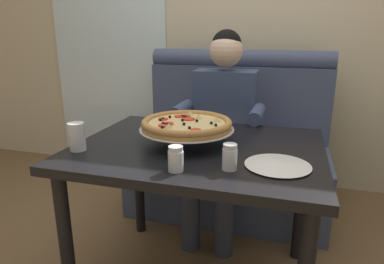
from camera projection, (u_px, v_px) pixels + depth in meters
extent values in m
cube|color=beige|center=(247.00, 14.00, 2.75)|extent=(6.00, 0.12, 2.80)
cube|color=white|center=(107.00, 15.00, 3.02)|extent=(1.10, 0.02, 2.80)
cube|color=#424C6B|center=(227.00, 182.00, 2.44)|extent=(1.36, 0.60, 0.46)
cube|color=#424C6B|center=(238.00, 108.00, 2.67)|extent=(1.36, 0.18, 0.65)
cylinder|color=#424C6B|center=(240.00, 59.00, 2.56)|extent=(1.36, 0.14, 0.14)
cube|color=black|center=(198.00, 149.00, 1.58)|extent=(1.12, 0.88, 0.04)
cylinder|color=black|center=(67.00, 248.00, 1.48)|extent=(0.06, 0.06, 0.71)
cylinder|color=black|center=(139.00, 180.00, 2.16)|extent=(0.06, 0.06, 0.71)
cylinder|color=black|center=(301.00, 201.00, 1.89)|extent=(0.06, 0.06, 0.71)
cube|color=#2D3342|center=(217.00, 152.00, 2.13)|extent=(0.34, 0.40, 0.15)
cylinder|color=#2D3342|center=(191.00, 213.00, 2.01)|extent=(0.11, 0.11, 0.46)
cylinder|color=#2D3342|center=(224.00, 218.00, 1.96)|extent=(0.11, 0.11, 0.46)
cube|color=#38476B|center=(225.00, 113.00, 2.27)|extent=(0.40, 0.22, 0.56)
cylinder|color=#38476B|center=(182.00, 109.00, 2.12)|extent=(0.08, 0.28, 0.08)
cylinder|color=#38476B|center=(257.00, 114.00, 1.99)|extent=(0.08, 0.28, 0.08)
sphere|color=beige|center=(226.00, 51.00, 2.14)|extent=(0.21, 0.21, 0.21)
sphere|color=black|center=(227.00, 45.00, 2.14)|extent=(0.19, 0.19, 0.19)
cylinder|color=silver|center=(179.00, 144.00, 1.49)|extent=(0.01, 0.01, 0.07)
cylinder|color=silver|center=(171.00, 131.00, 1.67)|extent=(0.01, 0.01, 0.07)
cylinder|color=silver|center=(210.00, 135.00, 1.62)|extent=(0.01, 0.01, 0.07)
torus|color=silver|center=(187.00, 130.00, 1.58)|extent=(0.24, 0.24, 0.01)
cylinder|color=silver|center=(187.00, 129.00, 1.58)|extent=(0.44, 0.44, 0.00)
cylinder|color=#B77F42|center=(187.00, 126.00, 1.58)|extent=(0.41, 0.41, 0.02)
torus|color=#B77F42|center=(187.00, 123.00, 1.57)|extent=(0.42, 0.42, 0.03)
cylinder|color=#E5C17A|center=(187.00, 124.00, 1.57)|extent=(0.35, 0.35, 0.01)
cylinder|color=red|center=(163.00, 119.00, 1.62)|extent=(0.05, 0.05, 0.01)
cylinder|color=red|center=(189.00, 119.00, 1.62)|extent=(0.06, 0.06, 0.01)
cylinder|color=red|center=(186.00, 116.00, 1.68)|extent=(0.05, 0.05, 0.01)
cylinder|color=red|center=(168.00, 124.00, 1.54)|extent=(0.05, 0.05, 0.01)
cylinder|color=red|center=(179.00, 116.00, 1.67)|extent=(0.05, 0.05, 0.01)
cylinder|color=red|center=(196.00, 130.00, 1.44)|extent=(0.05, 0.05, 0.01)
cylinder|color=red|center=(165.00, 125.00, 1.51)|extent=(0.06, 0.06, 0.01)
sphere|color=black|center=(211.00, 123.00, 1.54)|extent=(0.01, 0.01, 0.01)
sphere|color=black|center=(216.00, 125.00, 1.51)|extent=(0.01, 0.01, 0.01)
sphere|color=black|center=(160.00, 120.00, 1.59)|extent=(0.01, 0.01, 0.01)
sphere|color=black|center=(184.00, 124.00, 1.52)|extent=(0.01, 0.01, 0.01)
sphere|color=black|center=(189.00, 128.00, 1.47)|extent=(0.01, 0.01, 0.01)
sphere|color=black|center=(185.00, 117.00, 1.66)|extent=(0.01, 0.01, 0.01)
sphere|color=black|center=(163.00, 119.00, 1.62)|extent=(0.01, 0.01, 0.01)
sphere|color=black|center=(163.00, 123.00, 1.54)|extent=(0.01, 0.01, 0.01)
sphere|color=black|center=(182.00, 120.00, 1.59)|extent=(0.01, 0.01, 0.01)
sphere|color=black|center=(162.00, 127.00, 1.47)|extent=(0.01, 0.01, 0.01)
sphere|color=black|center=(170.00, 117.00, 1.65)|extent=(0.01, 0.01, 0.01)
sphere|color=black|center=(197.00, 121.00, 1.58)|extent=(0.01, 0.01, 0.01)
cone|color=#CCC675|center=(217.00, 119.00, 1.58)|extent=(0.04, 0.04, 0.02)
cone|color=#CCC675|center=(199.00, 117.00, 1.63)|extent=(0.04, 0.04, 0.02)
cone|color=#CCC675|center=(169.00, 126.00, 1.47)|extent=(0.04, 0.04, 0.02)
cone|color=#CCC675|center=(190.00, 113.00, 1.70)|extent=(0.04, 0.04, 0.02)
cylinder|color=white|center=(230.00, 159.00, 1.29)|extent=(0.06, 0.06, 0.08)
cylinder|color=#A82D19|center=(230.00, 163.00, 1.29)|extent=(0.05, 0.05, 0.05)
cylinder|color=silver|center=(230.00, 147.00, 1.27)|extent=(0.05, 0.05, 0.02)
cylinder|color=white|center=(176.00, 161.00, 1.27)|extent=(0.06, 0.06, 0.08)
cylinder|color=silver|center=(176.00, 166.00, 1.28)|extent=(0.05, 0.05, 0.04)
cylinder|color=silver|center=(176.00, 149.00, 1.26)|extent=(0.05, 0.05, 0.02)
cylinder|color=white|center=(278.00, 166.00, 1.33)|extent=(0.18, 0.18, 0.01)
cone|color=white|center=(278.00, 163.00, 1.32)|extent=(0.26, 0.26, 0.01)
cylinder|color=silver|center=(77.00, 137.00, 1.49)|extent=(0.07, 0.07, 0.12)
cylinder|color=white|center=(78.00, 142.00, 1.50)|extent=(0.06, 0.06, 0.07)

